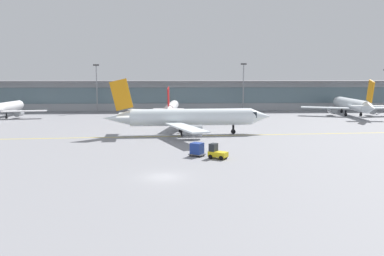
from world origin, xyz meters
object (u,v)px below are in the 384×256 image
Objects in this scene: baggage_tug at (217,152)px; apron_light_mast_1 at (97,86)px; gate_airplane_2 at (352,105)px; taxiing_regional_jet at (189,118)px; apron_light_mast_2 at (243,85)px; cargo_dolly_lead at (197,149)px; gate_airplane_0 at (2,108)px; gate_airplane_1 at (172,108)px.

baggage_tug is 0.20× the size of apron_light_mast_1.
taxiing_regional_jet reaches higher than gate_airplane_2.
apron_light_mast_1 is 0.98× the size of apron_light_mast_2.
taxiing_regional_jet reaches higher than baggage_tug.
gate_airplane_0 is at bearing 166.99° from cargo_dolly_lead.
gate_airplane_1 is at bearing -145.97° from apron_light_mast_2.
gate_airplane_1 is 28.42m from apron_light_mast_1.
taxiing_regional_jet is 21.16m from cargo_dolly_lead.
gate_airplane_1 is at bearing 95.86° from gate_airplane_2.
gate_airplane_2 is 11.96× the size of cargo_dolly_lead.
gate_airplane_1 is (45.71, 0.98, -0.08)m from gate_airplane_0.
gate_airplane_2 is (96.95, 2.53, 0.45)m from gate_airplane_0.
apron_light_mast_1 is 45.60m from apron_light_mast_2.
apron_light_mast_2 is at bearing 108.78° from cargo_dolly_lead.
cargo_dolly_lead is at bearing 180.00° from baggage_tug.
taxiing_regional_jet is 55.27m from apron_light_mast_1.
gate_airplane_1 is 8.89× the size of baggage_tug.
taxiing_regional_jet reaches higher than gate_airplane_1.
apron_light_mast_1 reaches higher than gate_airplane_2.
apron_light_mast_2 is (18.55, 47.69, 4.94)m from taxiing_regional_jet.
apron_light_mast_1 is at bearing 179.67° from apron_light_mast_2.
apron_light_mast_2 reaches higher than apron_light_mast_1.
gate_airplane_2 is at bearing 31.72° from taxiing_regional_jet.
gate_airplane_0 is at bearing 143.35° from taxiing_regional_jet.
baggage_tug is (52.51, -54.48, -1.79)m from gate_airplane_0.
apron_light_mast_2 is at bearing 111.20° from baggage_tug.
cargo_dolly_lead is 0.17× the size of apron_light_mast_2.
apron_light_mast_1 is (-27.42, 68.99, 7.01)m from cargo_dolly_lead.
cargo_dolly_lead is (49.83, -52.70, -1.63)m from gate_airplane_0.
gate_airplane_2 is at bearing 85.67° from baggage_tug.
taxiing_regional_jet is (-47.48, -34.19, 0.17)m from gate_airplane_2.
gate_airplane_1 is 53.85m from cargo_dolly_lead.
gate_airplane_2 is at bearing -84.18° from gate_airplane_1.
apron_light_mast_1 is at bearing -48.76° from gate_airplane_0.
gate_airplane_0 is at bearing -166.73° from apron_light_mast_2.
apron_light_mast_1 is at bearing 145.27° from cargo_dolly_lead.
gate_airplane_0 is 10.25× the size of cargo_dolly_lead.
gate_airplane_2 reaches higher than gate_airplane_1.
gate_airplane_0 reaches higher than gate_airplane_1.
baggage_tug is at bearing -0.00° from cargo_dolly_lead.
gate_airplane_0 is at bearing -143.98° from apron_light_mast_1.
cargo_dolly_lead is at bearing -171.53° from gate_airplane_1.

